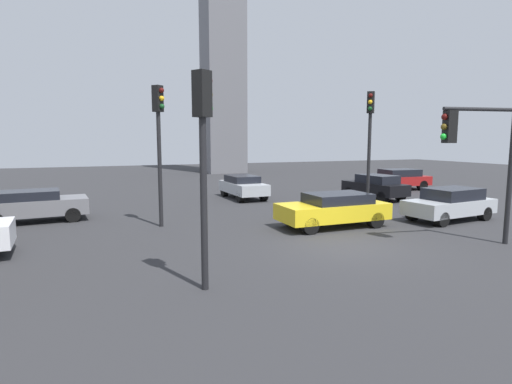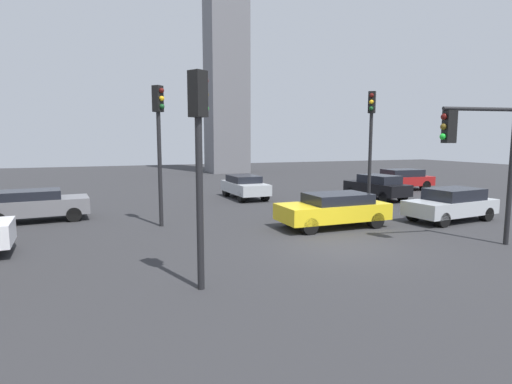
{
  "view_description": "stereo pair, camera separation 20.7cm",
  "coord_description": "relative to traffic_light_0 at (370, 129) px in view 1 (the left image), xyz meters",
  "views": [
    {
      "loc": [
        -7.61,
        -11.01,
        3.43
      ],
      "look_at": [
        -1.4,
        4.53,
        1.31
      ],
      "focal_mm": 28.84,
      "sensor_mm": 36.0,
      "label": 1
    },
    {
      "loc": [
        -7.42,
        -11.09,
        3.43
      ],
      "look_at": [
        -1.4,
        4.53,
        1.31
      ],
      "focal_mm": 28.84,
      "sensor_mm": 36.0,
      "label": 2
    }
  ],
  "objects": [
    {
      "name": "car_2",
      "position": [
        -14.65,
        2.99,
        -3.21
      ],
      "size": [
        4.19,
        2.15,
        1.34
      ],
      "rotation": [
        0.0,
        0.0,
        0.09
      ],
      "color": "slate",
      "rests_on": "ground_plane"
    },
    {
      "name": "skyline_tower",
      "position": [
        0.74,
        25.63,
        9.28
      ],
      "size": [
        3.94,
        3.94,
        26.42
      ],
      "primitive_type": "cube",
      "color": "slate",
      "rests_on": "ground_plane"
    },
    {
      "name": "car_3",
      "position": [
        1.84,
        -3.23,
        -3.2
      ],
      "size": [
        4.18,
        2.16,
        1.38
      ],
      "rotation": [
        0.0,
        0.0,
        3.25
      ],
      "color": "#ADB2B7",
      "rests_on": "ground_plane"
    },
    {
      "name": "traffic_light_3",
      "position": [
        -9.99,
        -7.32,
        -0.48
      ],
      "size": [
        0.49,
        0.44,
        4.93
      ],
      "rotation": [
        0.0,
        0.0,
        0.55
      ],
      "color": "black",
      "rests_on": "ground_plane"
    },
    {
      "name": "car_6",
      "position": [
        7.19,
        6.27,
        -3.16
      ],
      "size": [
        4.46,
        2.21,
        1.43
      ],
      "rotation": [
        0.0,
        0.0,
        3.08
      ],
      "color": "maroon",
      "rests_on": "ground_plane"
    },
    {
      "name": "traffic_light_0",
      "position": [
        0.0,
        0.0,
        0.0
      ],
      "size": [
        0.46,
        0.47,
        5.68
      ],
      "rotation": [
        0.0,
        0.0,
        -2.33
      ],
      "color": "black",
      "rests_on": "ground_plane"
    },
    {
      "name": "ground_plane",
      "position": [
        -4.7,
        -5.25,
        -3.93
      ],
      "size": [
        92.82,
        92.82,
        0.0
      ],
      "primitive_type": "plane",
      "color": "#2D2D30"
    },
    {
      "name": "car_5",
      "position": [
        -3.5,
        -2.51,
        -3.21
      ],
      "size": [
        4.33,
        1.92,
        1.34
      ],
      "rotation": [
        0.0,
        0.0,
        3.15
      ],
      "color": "yellow",
      "rests_on": "ground_plane"
    },
    {
      "name": "traffic_light_2",
      "position": [
        -9.84,
        0.08,
        -0.11
      ],
      "size": [
        0.45,
        0.48,
        5.51
      ],
      "rotation": [
        0.0,
        0.0,
        -0.87
      ],
      "color": "black",
      "rests_on": "ground_plane"
    },
    {
      "name": "car_1",
      "position": [
        2.99,
        3.26,
        -3.18
      ],
      "size": [
        2.09,
        4.1,
        1.42
      ],
      "rotation": [
        0.0,
        0.0,
        1.69
      ],
      "color": "black",
      "rests_on": "ground_plane"
    },
    {
      "name": "car_4",
      "position": [
        -4.12,
        6.31,
        -3.2
      ],
      "size": [
        1.84,
        3.97,
        1.35
      ],
      "rotation": [
        0.0,
        0.0,
        -1.54
      ],
      "color": "#ADB2B7",
      "rests_on": "ground_plane"
    },
    {
      "name": "traffic_light_1",
      "position": [
        -0.89,
        -6.74,
        -0.67
      ],
      "size": [
        2.7,
        0.65,
        4.53
      ],
      "rotation": [
        0.0,
        0.0,
        2.98
      ],
      "color": "black",
      "rests_on": "ground_plane"
    }
  ]
}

